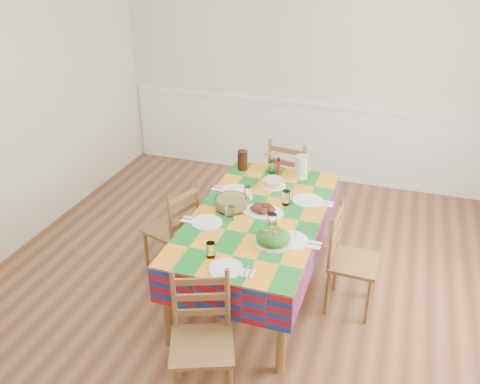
% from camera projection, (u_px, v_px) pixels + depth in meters
% --- Properties ---
extents(room, '(4.58, 5.08, 2.78)m').
position_uv_depth(room, '(245.00, 146.00, 3.45)').
color(room, brown).
rests_on(room, ground).
extents(wainscot, '(4.41, 0.06, 0.92)m').
position_uv_depth(wainscot, '(310.00, 138.00, 5.94)').
color(wainscot, white).
rests_on(wainscot, room).
extents(dining_table, '(0.97, 1.81, 0.71)m').
position_uv_depth(dining_table, '(258.00, 222.00, 3.96)').
color(dining_table, brown).
rests_on(dining_table, room).
extents(setting_near_head, '(0.36, 0.24, 0.11)m').
position_uv_depth(setting_near_head, '(221.00, 262.00, 3.32)').
color(setting_near_head, white).
rests_on(setting_near_head, dining_table).
extents(setting_left_near, '(0.43, 0.25, 0.11)m').
position_uv_depth(setting_left_near, '(214.00, 219.00, 3.81)').
color(setting_left_near, white).
rests_on(setting_left_near, dining_table).
extents(setting_left_far, '(0.43, 0.26, 0.11)m').
position_uv_depth(setting_left_far, '(239.00, 191.00, 4.21)').
color(setting_left_far, white).
rests_on(setting_left_far, dining_table).
extents(setting_right_near, '(0.49, 0.28, 0.12)m').
position_uv_depth(setting_right_near, '(284.00, 233.00, 3.62)').
color(setting_right_near, white).
rests_on(setting_right_near, dining_table).
extents(setting_right_far, '(0.46, 0.27, 0.12)m').
position_uv_depth(setting_right_far, '(301.00, 199.00, 4.08)').
color(setting_right_far, white).
rests_on(setting_right_far, dining_table).
extents(meat_platter, '(0.33, 0.24, 0.06)m').
position_uv_depth(meat_platter, '(263.00, 210.00, 3.93)').
color(meat_platter, white).
rests_on(meat_platter, dining_table).
extents(salad_platter, '(0.27, 0.27, 0.11)m').
position_uv_depth(salad_platter, '(273.00, 238.00, 3.54)').
color(salad_platter, white).
rests_on(salad_platter, dining_table).
extents(pasta_bowl, '(0.25, 0.25, 0.09)m').
position_uv_depth(pasta_bowl, '(231.00, 203.00, 3.99)').
color(pasta_bowl, white).
rests_on(pasta_bowl, dining_table).
extents(cake, '(0.22, 0.22, 0.06)m').
position_uv_depth(cake, '(273.00, 183.00, 4.34)').
color(cake, white).
rests_on(cake, dining_table).
extents(serving_utensils, '(0.12, 0.26, 0.01)m').
position_uv_depth(serving_utensils, '(272.00, 222.00, 3.81)').
color(serving_utensils, black).
rests_on(serving_utensils, dining_table).
extents(flower_vase, '(0.13, 0.11, 0.21)m').
position_uv_depth(flower_vase, '(271.00, 164.00, 4.55)').
color(flower_vase, white).
rests_on(flower_vase, dining_table).
extents(hot_sauce, '(0.04, 0.04, 0.15)m').
position_uv_depth(hot_sauce, '(278.00, 166.00, 4.53)').
color(hot_sauce, '#AF1B0E').
rests_on(hot_sauce, dining_table).
extents(green_pitcher, '(0.12, 0.12, 0.20)m').
position_uv_depth(green_pitcher, '(301.00, 167.00, 4.46)').
color(green_pitcher, '#B1D294').
rests_on(green_pitcher, dining_table).
extents(tea_pitcher, '(0.09, 0.09, 0.18)m').
position_uv_depth(tea_pitcher, '(243.00, 160.00, 4.61)').
color(tea_pitcher, black).
rests_on(tea_pitcher, dining_table).
extents(name_card, '(0.07, 0.02, 0.02)m').
position_uv_depth(name_card, '(218.00, 277.00, 3.19)').
color(name_card, white).
rests_on(name_card, dining_table).
extents(chair_near, '(0.49, 0.48, 0.86)m').
position_uv_depth(chair_near, '(202.00, 341.00, 3.10)').
color(chair_near, brown).
rests_on(chair_near, room).
extents(chair_far, '(0.45, 0.44, 0.91)m').
position_uv_depth(chair_far, '(290.00, 182.00, 5.01)').
color(chair_far, brown).
rests_on(chair_far, room).
extents(chair_left, '(0.46, 0.48, 0.86)m').
position_uv_depth(chair_left, '(175.00, 230.00, 4.25)').
color(chair_left, brown).
rests_on(chair_left, room).
extents(chair_right, '(0.37, 0.39, 0.85)m').
position_uv_depth(chair_right, '(349.00, 261.00, 3.86)').
color(chair_right, brown).
rests_on(chair_right, room).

